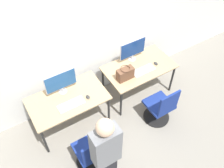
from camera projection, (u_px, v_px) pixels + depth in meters
ground_plane at (116, 120)px, 4.64m from camera, size 20.00×20.00×0.00m
wall_back at (89, 34)px, 4.09m from camera, size 12.00×0.05×2.80m
desk_left at (68, 101)px, 4.13m from camera, size 1.29×0.74×0.70m
monitor_left at (61, 82)px, 4.00m from camera, size 0.54×0.14×0.43m
keyboard_left at (71, 104)px, 3.99m from camera, size 0.43×0.17×0.02m
mouse_left at (88, 97)px, 4.08m from camera, size 0.06×0.09×0.03m
office_chair_left at (91, 153)px, 3.82m from camera, size 0.48×0.48×0.86m
person_left at (106, 154)px, 3.22m from camera, size 0.36×0.22×1.64m
desk_right at (139, 69)px, 4.63m from camera, size 1.29×0.74×0.70m
monitor_right at (133, 49)px, 4.54m from camera, size 0.54×0.14×0.43m
keyboard_right at (143, 70)px, 4.50m from camera, size 0.43×0.17×0.02m
mouse_right at (156, 63)px, 4.61m from camera, size 0.06×0.09×0.03m
office_chair_right at (160, 108)px, 4.39m from camera, size 0.48×0.48×0.86m
handbag at (125, 74)px, 4.30m from camera, size 0.30×0.18×0.25m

